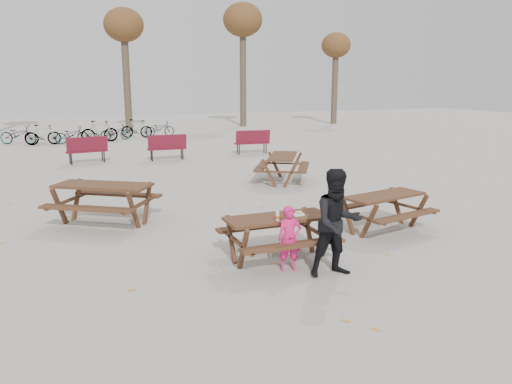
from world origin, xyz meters
name	(u,v)px	position (x,y,z in m)	size (l,w,h in m)	color
ground	(278,260)	(0.00, 0.00, 0.00)	(80.00, 80.00, 0.00)	gray
main_picnic_table	(278,227)	(0.00, 0.00, 0.59)	(1.80, 1.45, 0.78)	#341D12
food_tray	(299,215)	(0.35, -0.07, 0.79)	(0.18, 0.11, 0.04)	white
bread_roll	(299,212)	(0.35, -0.07, 0.83)	(0.14, 0.06, 0.05)	tan
soda_bottle	(278,216)	(-0.11, -0.22, 0.85)	(0.07, 0.07, 0.17)	silver
child	(289,239)	(-0.03, -0.52, 0.54)	(0.39, 0.26, 1.08)	#DD1B68
adult	(337,223)	(0.57, -0.98, 0.86)	(0.84, 0.65, 1.72)	black
picnic_table_east	(384,212)	(2.77, 0.78, 0.38)	(1.77, 1.43, 0.76)	#341D12
picnic_table_north	(104,204)	(-2.55, 3.47, 0.44)	(2.04, 1.64, 0.88)	#341D12
picnic_table_far	(282,169)	(3.02, 6.25, 0.42)	(1.93, 1.55, 0.83)	#341D12
park_bench_row	(124,149)	(-0.97, 12.05, 0.52)	(12.69, 1.51, 1.03)	maroon
bicycle_row	(91,132)	(-1.59, 19.82, 0.48)	(9.03, 2.63, 1.11)	black
tree_row	(121,29)	(0.90, 25.15, 6.19)	(32.17, 3.52, 8.26)	#382B21
fallen_leaves	(251,220)	(0.50, 2.50, 0.00)	(11.00, 11.00, 0.01)	#BE852D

